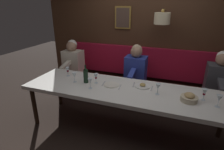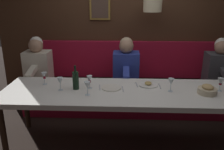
{
  "view_description": "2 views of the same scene",
  "coord_description": "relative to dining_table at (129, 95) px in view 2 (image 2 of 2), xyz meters",
  "views": [
    {
      "loc": [
        -2.41,
        -0.7,
        1.94
      ],
      "look_at": [
        0.05,
        0.21,
        0.92
      ],
      "focal_mm": 29.37,
      "sensor_mm": 36.0,
      "label": 1
    },
    {
      "loc": [
        -2.7,
        0.09,
        1.84
      ],
      "look_at": [
        0.05,
        0.21,
        0.92
      ],
      "focal_mm": 38.33,
      "sensor_mm": 36.0,
      "label": 2
    }
  ],
  "objects": [
    {
      "name": "wine_glass_5",
      "position": [
        0.06,
        0.49,
        0.17
      ],
      "size": [
        0.07,
        0.07,
        0.16
      ],
      "color": "silver",
      "rests_on": "dining_table"
    },
    {
      "name": "wine_glass_0",
      "position": [
        -0.0,
        -0.5,
        0.17
      ],
      "size": [
        0.07,
        0.07,
        0.16
      ],
      "color": "silver",
      "rests_on": "dining_table"
    },
    {
      "name": "banquette_bench",
      "position": [
        0.89,
        0.0,
        -0.46
      ],
      "size": [
        0.52,
        3.31,
        0.45
      ],
      "primitive_type": "cube",
      "color": "maroon",
      "rests_on": "ground_plane"
    },
    {
      "name": "place_setting_1",
      "position": [
        0.06,
        0.22,
        0.06
      ],
      "size": [
        0.24,
        0.32,
        0.01
      ],
      "color": "silver",
      "rests_on": "dining_table"
    },
    {
      "name": "wine_glass_4",
      "position": [
        -0.02,
        0.83,
        0.17
      ],
      "size": [
        0.07,
        0.07,
        0.16
      ],
      "color": "silver",
      "rests_on": "dining_table"
    },
    {
      "name": "wine_bottle",
      "position": [
        0.02,
        0.65,
        0.17
      ],
      "size": [
        0.08,
        0.08,
        0.3
      ],
      "color": "black",
      "rests_on": "dining_table"
    },
    {
      "name": "diner_middle",
      "position": [
        0.88,
        1.42,
        0.13
      ],
      "size": [
        0.6,
        0.4,
        0.79
      ],
      "color": "beige",
      "rests_on": "banquette_bench"
    },
    {
      "name": "place_setting_0",
      "position": [
        0.18,
        -0.25,
        0.07
      ],
      "size": [
        0.24,
        0.31,
        0.05
      ],
      "color": "white",
      "rests_on": "dining_table"
    },
    {
      "name": "diner_near",
      "position": [
        0.88,
        0.03,
        0.13
      ],
      "size": [
        0.6,
        0.4,
        0.79
      ],
      "color": "#283893",
      "rests_on": "banquette_bench"
    },
    {
      "name": "diner_nearest",
      "position": [
        0.88,
        -1.4,
        0.13
      ],
      "size": [
        0.6,
        0.4,
        0.79
      ],
      "color": "#3D3D42",
      "rests_on": "banquette_bench"
    },
    {
      "name": "ground_plane",
      "position": [
        0.0,
        0.0,
        -0.68
      ],
      "size": [
        12.0,
        12.0,
        0.0
      ],
      "primitive_type": "plane",
      "color": "black"
    },
    {
      "name": "wine_glass_6",
      "position": [
        0.17,
        1.09,
        0.17
      ],
      "size": [
        0.07,
        0.07,
        0.16
      ],
      "color": "silver",
      "rests_on": "dining_table"
    },
    {
      "name": "dining_table",
      "position": [
        0.0,
        0.0,
        0.0
      ],
      "size": [
        0.9,
        3.11,
        0.74
      ],
      "color": "silver",
      "rests_on": "ground_plane"
    },
    {
      "name": "bread_bowl",
      "position": [
        -0.06,
        -0.91,
        0.11
      ],
      "size": [
        0.22,
        0.22,
        0.12
      ],
      "color": "beige",
      "rests_on": "dining_table"
    },
    {
      "name": "wine_glass_1",
      "position": [
        -0.15,
        0.48,
        0.17
      ],
      "size": [
        0.07,
        0.07,
        0.16
      ],
      "color": "silver",
      "rests_on": "dining_table"
    },
    {
      "name": "back_wall_panel",
      "position": [
        1.46,
        -0.0,
        0.68
      ],
      "size": [
        0.59,
        4.51,
        2.9
      ],
      "color": "#422819",
      "rests_on": "ground_plane"
    },
    {
      "name": "wine_glass_2",
      "position": [
        0.04,
        -1.09,
        0.17
      ],
      "size": [
        0.07,
        0.07,
        0.16
      ],
      "color": "silver",
      "rests_on": "dining_table"
    }
  ]
}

